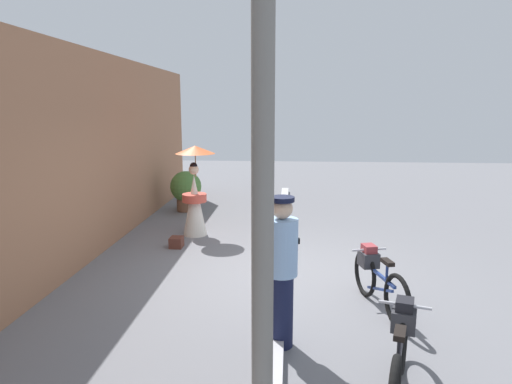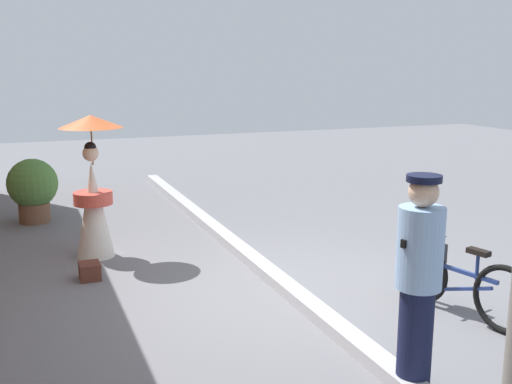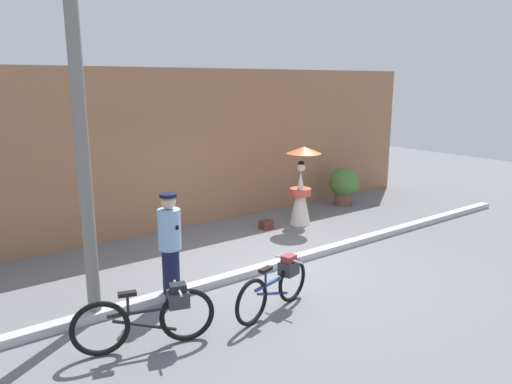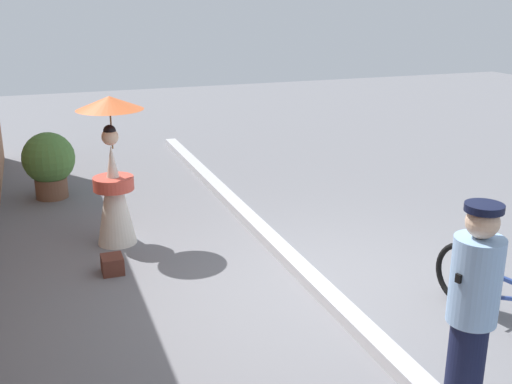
% 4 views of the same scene
% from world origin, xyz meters
% --- Properties ---
extents(ground_plane, '(30.00, 30.00, 0.00)m').
position_xyz_m(ground_plane, '(0.00, 0.00, 0.00)').
color(ground_plane, slate).
extents(sidewalk_curb, '(14.00, 0.20, 0.12)m').
position_xyz_m(sidewalk_curb, '(0.00, 0.00, 0.06)').
color(sidewalk_curb, '#B2B2B7').
rests_on(sidewalk_curb, ground_plane).
extents(bicycle_near_officer, '(1.58, 0.55, 0.76)m').
position_xyz_m(bicycle_near_officer, '(-1.15, -1.29, 0.40)').
color(bicycle_near_officer, black).
rests_on(bicycle_near_officer, ground_plane).
extents(person_officer, '(0.34, 0.38, 1.66)m').
position_xyz_m(person_officer, '(-2.21, -0.07, 0.89)').
color(person_officer, '#141938').
rests_on(person_officer, ground_plane).
extents(person_with_parasol, '(0.80, 0.80, 1.82)m').
position_xyz_m(person_with_parasol, '(2.05, 1.77, 0.91)').
color(person_with_parasol, silver).
rests_on(person_with_parasol, ground_plane).
extents(potted_plant_by_door, '(0.79, 0.78, 1.01)m').
position_xyz_m(potted_plant_by_door, '(4.22, 2.44, 0.55)').
color(potted_plant_by_door, brown).
rests_on(potted_plant_by_door, ground_plane).
extents(backpack_on_pavement, '(0.27, 0.23, 0.20)m').
position_xyz_m(backpack_on_pavement, '(1.18, 1.94, 0.10)').
color(backpack_on_pavement, '#592D23').
rests_on(backpack_on_pavement, ground_plane).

